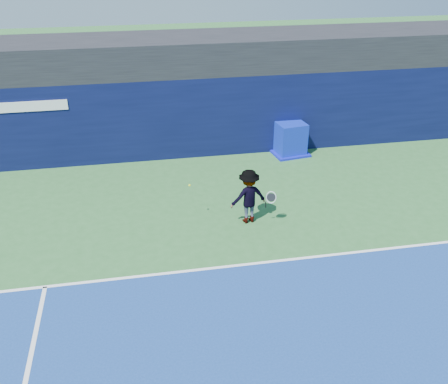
{
  "coord_description": "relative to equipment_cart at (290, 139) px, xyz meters",
  "views": [
    {
      "loc": [
        -2.47,
        -7.22,
        7.71
      ],
      "look_at": [
        -0.18,
        5.2,
        1.0
      ],
      "focal_mm": 40.0,
      "sensor_mm": 36.0,
      "label": 1
    }
  ],
  "objects": [
    {
      "name": "tennis_player",
      "position": [
        -2.68,
        -4.65,
        0.26
      ],
      "size": [
        1.32,
        0.79,
        1.66
      ],
      "color": "white",
      "rests_on": "ground"
    },
    {
      "name": "baseline",
      "position": [
        -3.21,
        -6.76,
        -0.56
      ],
      "size": [
        24.0,
        0.1,
        0.01
      ],
      "primitive_type": "cube",
      "color": "white",
      "rests_on": "ground"
    },
    {
      "name": "ground",
      "position": [
        -3.21,
        -9.76,
        -0.57
      ],
      "size": [
        80.0,
        80.0,
        0.0
      ],
      "primitive_type": "plane",
      "color": "#2D642E",
      "rests_on": "ground"
    },
    {
      "name": "tennis_ball",
      "position": [
        -4.34,
        -4.26,
        0.59
      ],
      "size": [
        0.07,
        0.07,
        0.07
      ],
      "color": "yellow",
      "rests_on": "ground"
    },
    {
      "name": "equipment_cart",
      "position": [
        0.0,
        0.0,
        0.0
      ],
      "size": [
        1.48,
        1.48,
        1.24
      ],
      "color": "#0B1EA4",
      "rests_on": "ground"
    },
    {
      "name": "stadium_band",
      "position": [
        -3.21,
        1.74,
        3.03
      ],
      "size": [
        36.0,
        3.0,
        1.2
      ],
      "primitive_type": "cube",
      "color": "black",
      "rests_on": "back_wall_assembly"
    },
    {
      "name": "back_wall_assembly",
      "position": [
        -3.22,
        0.73,
        0.93
      ],
      "size": [
        36.0,
        1.03,
        3.0
      ],
      "color": "black",
      "rests_on": "ground"
    }
  ]
}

